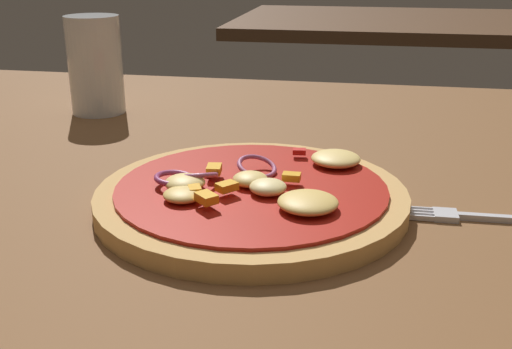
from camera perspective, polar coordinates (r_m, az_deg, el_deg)
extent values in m
cube|color=brown|center=(0.47, 1.51, -6.46)|extent=(1.42, 1.05, 0.03)
cylinder|color=tan|center=(0.49, -0.43, -2.17)|extent=(0.25, 0.25, 0.01)
cylinder|color=#A81C11|center=(0.49, -0.43, -1.21)|extent=(0.22, 0.22, 0.00)
ellipsoid|color=#E5BC60|center=(0.46, -6.75, -1.85)|extent=(0.03, 0.03, 0.01)
ellipsoid|color=#EFCC72|center=(0.49, -0.54, -0.42)|extent=(0.03, 0.03, 0.01)
ellipsoid|color=#F4DB8E|center=(0.47, 1.11, -1.16)|extent=(0.03, 0.03, 0.01)
ellipsoid|color=#E5BC60|center=(0.45, 4.82, -2.56)|extent=(0.04, 0.04, 0.01)
ellipsoid|color=#EFCC72|center=(0.48, -6.58, -0.75)|extent=(0.03, 0.03, 0.01)
ellipsoid|color=#EFCC72|center=(0.54, 7.38, 1.48)|extent=(0.04, 0.04, 0.01)
torus|color=#B25984|center=(0.50, -5.39, -0.11)|extent=(0.04, 0.04, 0.02)
torus|color=#93386B|center=(0.49, -7.55, -0.36)|extent=(0.04, 0.04, 0.01)
torus|color=#B25984|center=(0.51, 0.08, 0.74)|extent=(0.05, 0.05, 0.01)
cube|color=orange|center=(0.49, 3.30, -0.21)|extent=(0.01, 0.01, 0.01)
cube|color=orange|center=(0.47, -5.54, -1.22)|extent=(0.01, 0.02, 0.01)
cube|color=orange|center=(0.47, -2.71, -1.12)|extent=(0.02, 0.02, 0.01)
cube|color=orange|center=(0.50, -3.89, 0.48)|extent=(0.01, 0.02, 0.01)
cube|color=orange|center=(0.45, -4.61, -2.16)|extent=(0.02, 0.02, 0.01)
cube|color=red|center=(0.55, 4.02, 2.14)|extent=(0.01, 0.01, 0.00)
cube|color=silver|center=(0.50, 17.09, -3.61)|extent=(0.02, 0.02, 0.01)
cube|color=silver|center=(0.50, 14.20, -3.09)|extent=(0.03, 0.00, 0.00)
cube|color=silver|center=(0.50, 14.25, -3.34)|extent=(0.03, 0.00, 0.00)
cube|color=silver|center=(0.49, 14.29, -3.60)|extent=(0.03, 0.00, 0.00)
cube|color=silver|center=(0.49, 14.34, -3.86)|extent=(0.03, 0.00, 0.00)
cylinder|color=silver|center=(0.79, -14.61, 9.75)|extent=(0.07, 0.07, 0.12)
cylinder|color=#C67214|center=(0.80, -14.44, 7.77)|extent=(0.06, 0.06, 0.06)
cylinder|color=white|center=(0.79, -14.68, 10.48)|extent=(0.06, 0.06, 0.01)
cube|color=#4C301C|center=(1.90, 11.64, 13.52)|extent=(0.84, 0.67, 0.03)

